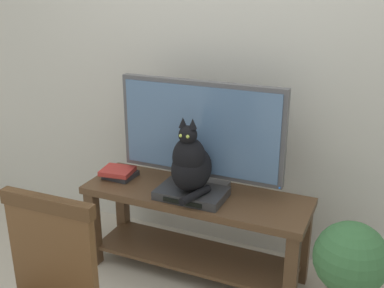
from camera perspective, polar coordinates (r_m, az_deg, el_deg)
back_wall at (r=2.97m, az=5.65°, el=12.49°), size 7.00×0.12×2.80m
tv_stand at (r=2.88m, az=0.41°, el=-9.17°), size 1.38×0.45×0.56m
tv at (r=2.73m, az=1.07°, el=1.42°), size 1.02×0.20×0.67m
media_box at (r=2.73m, az=-0.06°, el=-6.10°), size 0.40×0.26×0.05m
cat at (r=2.63m, az=-0.17°, el=-2.45°), size 0.23×0.37×0.45m
book_stack at (r=3.02m, az=-8.99°, el=-3.54°), size 0.21×0.20×0.06m
potted_plant at (r=2.54m, az=18.81°, el=-14.56°), size 0.37×0.37×0.64m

